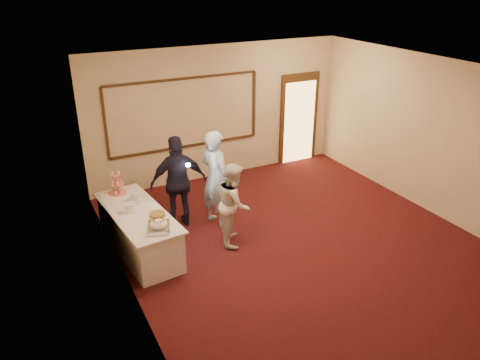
% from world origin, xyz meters
% --- Properties ---
extents(floor, '(7.00, 7.00, 0.00)m').
position_xyz_m(floor, '(0.00, 0.00, 0.00)').
color(floor, black).
rests_on(floor, ground).
extents(room_walls, '(6.04, 7.04, 3.02)m').
position_xyz_m(room_walls, '(0.00, 0.00, 2.03)').
color(room_walls, beige).
rests_on(room_walls, floor).
extents(wall_molding, '(3.45, 0.04, 1.55)m').
position_xyz_m(wall_molding, '(-0.80, 3.47, 1.60)').
color(wall_molding, '#351E10').
rests_on(wall_molding, room_walls).
extents(doorway, '(1.05, 0.07, 2.20)m').
position_xyz_m(doorway, '(2.15, 3.45, 1.08)').
color(doorway, '#351E10').
rests_on(doorway, floor).
extents(buffet_table, '(1.05, 2.21, 0.77)m').
position_xyz_m(buffet_table, '(-2.59, 1.11, 0.39)').
color(buffet_table, white).
rests_on(buffet_table, floor).
extents(pavlova_tray, '(0.43, 0.51, 0.17)m').
position_xyz_m(pavlova_tray, '(-2.44, 0.37, 0.84)').
color(pavlova_tray, silver).
rests_on(pavlova_tray, buffet_table).
extents(cupcake_stand, '(0.32, 0.32, 0.46)m').
position_xyz_m(cupcake_stand, '(-2.70, 1.95, 0.94)').
color(cupcake_stand, '#ED586B').
rests_on(cupcake_stand, buffet_table).
extents(plate_stack_a, '(0.20, 0.20, 0.16)m').
position_xyz_m(plate_stack_a, '(-2.69, 1.13, 0.85)').
color(plate_stack_a, white).
rests_on(plate_stack_a, buffet_table).
extents(plate_stack_b, '(0.20, 0.20, 0.17)m').
position_xyz_m(plate_stack_b, '(-2.48, 1.46, 0.86)').
color(plate_stack_b, white).
rests_on(plate_stack_b, buffet_table).
extents(tart, '(0.29, 0.29, 0.06)m').
position_xyz_m(tart, '(-2.33, 0.79, 0.80)').
color(tart, white).
rests_on(tart, buffet_table).
extents(man, '(0.65, 0.78, 1.85)m').
position_xyz_m(man, '(-1.01, 1.43, 0.92)').
color(man, '#A3D0F7').
rests_on(man, floor).
extents(woman, '(0.82, 0.89, 1.48)m').
position_xyz_m(woman, '(-1.00, 0.68, 0.74)').
color(woman, beige).
rests_on(woman, floor).
extents(guest, '(1.08, 0.56, 1.77)m').
position_xyz_m(guest, '(-1.65, 1.66, 0.88)').
color(guest, black).
rests_on(guest, floor).
extents(camera_flash, '(0.08, 0.06, 0.05)m').
position_xyz_m(camera_flash, '(-1.55, 1.37, 1.31)').
color(camera_flash, white).
rests_on(camera_flash, guest).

